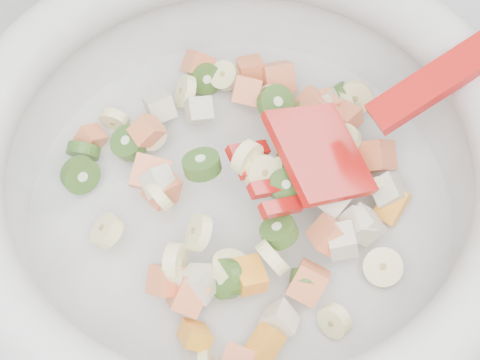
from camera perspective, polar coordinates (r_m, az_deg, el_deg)
counter at (r=0.98m, az=4.98°, el=-12.99°), size 2.00×0.60×0.90m
mixing_bowl at (r=0.50m, az=0.11°, el=0.75°), size 0.51×0.39×0.17m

